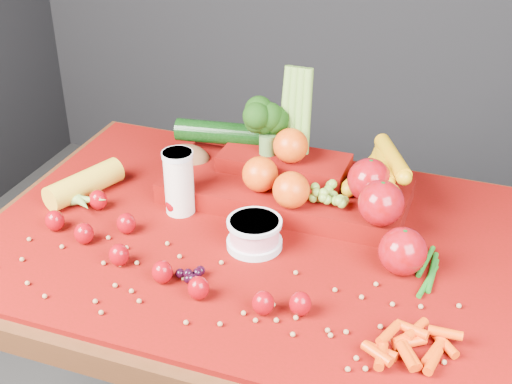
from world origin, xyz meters
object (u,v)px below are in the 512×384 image
(table, at_px, (253,277))
(yogurt_bowl, at_px, (254,233))
(milk_glass, at_px, (179,180))
(produce_mound, at_px, (303,178))

(table, xyz_separation_m, yogurt_bowl, (0.02, -0.04, 0.14))
(milk_glass, xyz_separation_m, produce_mound, (0.23, 0.12, -0.01))
(yogurt_bowl, height_order, produce_mound, produce_mound)
(yogurt_bowl, bearing_deg, table, 115.29)
(milk_glass, relative_size, yogurt_bowl, 1.28)
(table, xyz_separation_m, milk_glass, (-0.17, 0.03, 0.18))
(table, height_order, milk_glass, milk_glass)
(table, relative_size, produce_mound, 1.79)
(yogurt_bowl, xyz_separation_m, produce_mound, (0.04, 0.19, 0.03))
(milk_glass, bearing_deg, table, -10.48)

